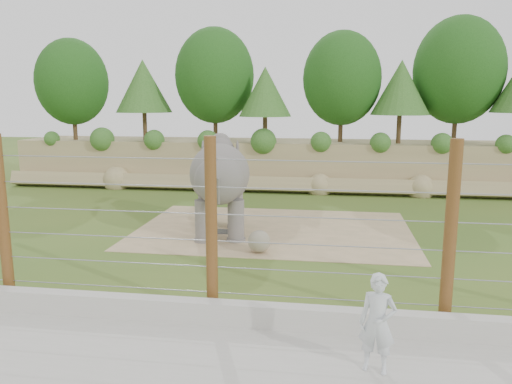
# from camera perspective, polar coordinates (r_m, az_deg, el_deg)

# --- Properties ---
(ground) EXTENTS (90.00, 90.00, 0.00)m
(ground) POSITION_cam_1_polar(r_m,az_deg,el_deg) (15.77, -1.10, -7.04)
(ground) COLOR #3C5E22
(ground) RESTS_ON ground
(back_embankment) EXTENTS (30.00, 5.52, 8.77)m
(back_embankment) POSITION_cam_1_polar(r_m,az_deg,el_deg) (27.57, 4.60, 8.82)
(back_embankment) COLOR #98855C
(back_embankment) RESTS_ON ground
(dirt_patch) EXTENTS (10.00, 7.00, 0.02)m
(dirt_patch) POSITION_cam_1_polar(r_m,az_deg,el_deg) (18.55, 2.00, -4.32)
(dirt_patch) COLOR #9C8761
(dirt_patch) RESTS_ON ground
(drain_grate) EXTENTS (1.00, 0.60, 0.03)m
(drain_grate) POSITION_cam_1_polar(r_m,az_deg,el_deg) (18.16, -3.10, -4.57)
(drain_grate) COLOR #262628
(drain_grate) RESTS_ON dirt_patch
(elephant) EXTENTS (2.60, 4.48, 3.40)m
(elephant) POSITION_cam_1_polar(r_m,az_deg,el_deg) (17.59, -4.15, 0.49)
(elephant) COLOR #635D59
(elephant) RESTS_ON ground
(stone_ball) EXTENTS (0.71, 0.71, 0.71)m
(stone_ball) POSITION_cam_1_polar(r_m,az_deg,el_deg) (15.71, 0.36, -5.67)
(stone_ball) COLOR gray
(stone_ball) RESTS_ON dirt_patch
(retaining_wall) EXTENTS (26.00, 0.35, 0.50)m
(retaining_wall) POSITION_cam_1_polar(r_m,az_deg,el_deg) (11.09, -5.60, -13.48)
(retaining_wall) COLOR #B4B2A7
(retaining_wall) RESTS_ON ground
(walkway) EXTENTS (26.00, 4.00, 0.01)m
(walkway) POSITION_cam_1_polar(r_m,az_deg,el_deg) (9.49, -8.70, -19.62)
(walkway) COLOR #B4B2A7
(walkway) RESTS_ON ground
(barrier_fence) EXTENTS (20.26, 0.26, 4.00)m
(barrier_fence) POSITION_cam_1_polar(r_m,az_deg,el_deg) (10.98, -5.12, -4.05)
(barrier_fence) COLOR #563415
(barrier_fence) RESTS_ON ground
(zookeeper) EXTENTS (0.73, 0.57, 1.79)m
(zookeeper) POSITION_cam_1_polar(r_m,az_deg,el_deg) (9.25, 13.72, -14.37)
(zookeeper) COLOR silver
(zookeeper) RESTS_ON walkway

